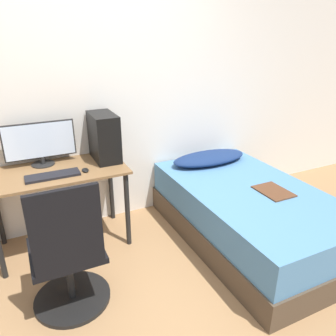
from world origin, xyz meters
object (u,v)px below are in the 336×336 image
office_chair (69,263)px  pc_tower (104,137)px  keyboard (53,176)px  monitor (40,143)px  bed (248,214)px

office_chair → pc_tower: (0.53, 0.88, 0.57)m
keyboard → monitor: bearing=97.2°
keyboard → pc_tower: (0.49, 0.21, 0.20)m
pc_tower → monitor: bearing=169.1°
bed → pc_tower: bearing=146.4°
monitor → keyboard: bearing=-82.8°
office_chair → monitor: monitor is taller
office_chair → monitor: 1.13m
office_chair → pc_tower: size_ratio=2.36×
monitor → pc_tower: 0.54m
monitor → keyboard: monitor is taller
office_chair → bed: (1.63, 0.15, -0.12)m
monitor → office_chair: bearing=-89.7°
keyboard → office_chair: bearing=-92.9°
office_chair → keyboard: 0.77m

